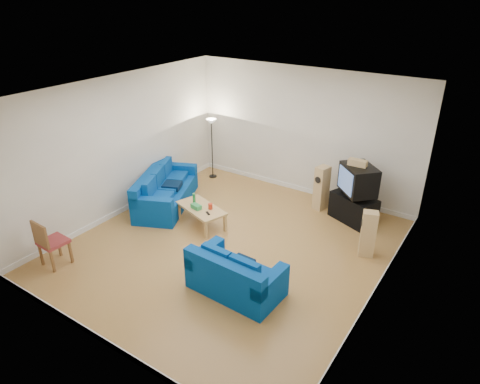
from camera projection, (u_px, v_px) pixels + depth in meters
The scene contains 16 objects.
room at pixel (229, 179), 8.21m from camera, with size 6.01×6.51×3.21m.
sofa_three_seat at pixel (164, 193), 10.44m from camera, with size 1.82×2.46×0.87m.
sofa_loveseat at pixel (234, 278), 7.44m from camera, with size 1.65×0.97×0.81m.
coffee_table at pixel (201, 209), 9.54m from camera, with size 1.34×0.95×0.44m.
bottle at pixel (194, 199), 9.58m from camera, with size 0.06×0.06×0.28m, color #197233.
tissue_box at pixel (196, 207), 9.44m from camera, with size 0.24×0.13×0.10m, color green.
red_canister at pixel (210, 206), 9.42m from camera, with size 0.09×0.09×0.13m, color red.
remote at pixel (208, 213), 9.25m from camera, with size 0.15×0.05×0.02m, color black.
tv_stand at pixel (353, 208), 9.75m from camera, with size 1.02×0.57×0.62m, color black.
av_receiver at pixel (355, 193), 9.63m from camera, with size 0.47×0.38×0.11m, color black.
television at pixel (358, 179), 9.39m from camera, with size 1.00×1.00×0.63m.
centre_speaker at pixel (358, 163), 9.24m from camera, with size 0.40×0.16×0.14m, color tan.
speaker_left at pixel (321, 188), 10.18m from camera, with size 0.32×0.38×1.08m.
speaker_right at pixel (368, 234), 8.41m from camera, with size 0.35×0.31×0.97m.
floor_lamp at pixel (211, 130), 11.52m from camera, with size 0.29×0.29×1.68m.
dining_chair at pixel (49, 241), 8.05m from camera, with size 0.50×0.50×0.99m.
Camera 1 is at (4.33, -6.13, 4.90)m, focal length 32.00 mm.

